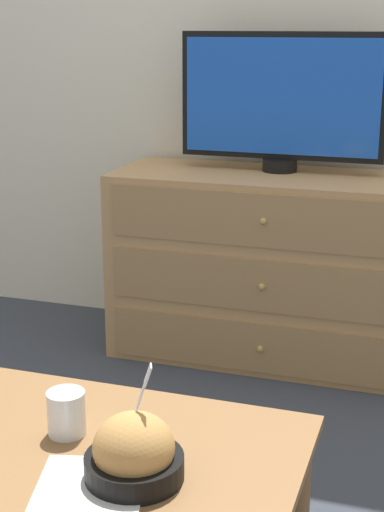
{
  "coord_description": "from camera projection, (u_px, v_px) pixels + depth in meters",
  "views": [
    {
      "loc": [
        0.42,
        -2.91,
        1.2
      ],
      "look_at": [
        -0.09,
        -1.34,
        0.7
      ],
      "focal_mm": 55.0,
      "sensor_mm": 36.0,
      "label": 1
    }
  ],
  "objects": [
    {
      "name": "coffee_table",
      "position": [
        89.0,
        481.0,
        1.48
      ],
      "size": [
        0.8,
        0.52,
        0.44
      ],
      "color": "olive",
      "rests_on": "ground_plane"
    },
    {
      "name": "napkin",
      "position": [
        90.0,
        486.0,
        1.33
      ],
      "size": [
        0.22,
        0.22,
        0.0
      ],
      "color": "white",
      "rests_on": "coffee_table"
    },
    {
      "name": "takeout_bowl",
      "position": [
        134.0,
        454.0,
        1.35
      ],
      "size": [
        0.17,
        0.17,
        0.2
      ],
      "color": "black",
      "rests_on": "coffee_table"
    },
    {
      "name": "ground_plane",
      "position": [
        317.0,
        334.0,
        3.12
      ],
      "size": [
        12.0,
        12.0,
        0.0
      ],
      "primitive_type": "plane",
      "color": "#383D47"
    },
    {
      "name": "tv",
      "position": [
        282.0,
        99.0,
        2.74
      ],
      "size": [
        0.73,
        0.12,
        0.48
      ],
      "color": "black",
      "rests_on": "dresser"
    },
    {
      "name": "drink_cup",
      "position": [
        67.0,
        416.0,
        1.5
      ],
      "size": [
        0.07,
        0.07,
        0.09
      ],
      "color": "#9E6638",
      "rests_on": "coffee_table"
    },
    {
      "name": "dresser",
      "position": [
        276.0,
        268.0,
        2.84
      ],
      "size": [
        1.17,
        0.45,
        0.68
      ],
      "color": "tan",
      "rests_on": "ground_plane"
    }
  ]
}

